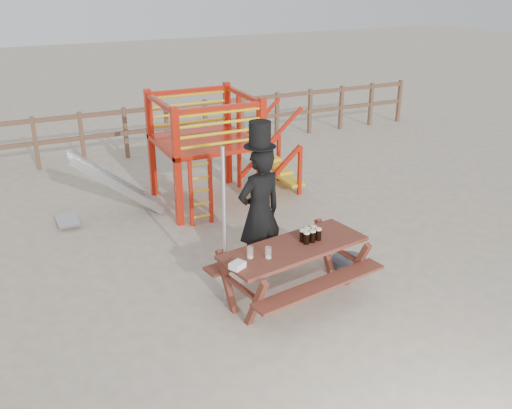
{
  "coord_description": "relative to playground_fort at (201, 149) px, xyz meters",
  "views": [
    {
      "loc": [
        -3.34,
        -6.02,
        4.19
      ],
      "look_at": [
        -0.08,
        0.8,
        1.04
      ],
      "focal_mm": 40.0,
      "sensor_mm": 36.0,
      "label": 1
    }
  ],
  "objects": [
    {
      "name": "ground",
      "position": [
        -0.12,
        -3.58,
        -1.07
      ],
      "size": [
        60.0,
        60.0,
        0.0
      ],
      "primitive_type": "plane",
      "color": "#C0AE95",
      "rests_on": "ground"
    },
    {
      "name": "back_fence",
      "position": [
        -0.12,
        3.42,
        -0.34
      ],
      "size": [
        15.09,
        0.09,
        1.2
      ],
      "color": "brown",
      "rests_on": "ground"
    },
    {
      "name": "playground_fort",
      "position": [
        0.0,
        0.0,
        0.0
      ],
      "size": [
        4.71,
        1.84,
        2.1
      ],
      "color": "#B91E0C",
      "rests_on": "ground"
    },
    {
      "name": "picnic_table",
      "position": [
        -0.1,
        -3.74,
        -0.58
      ],
      "size": [
        2.23,
        1.72,
        0.78
      ],
      "rotation": [
        0.0,
        0.0,
        0.17
      ],
      "color": "brown",
      "rests_on": "ground"
    },
    {
      "name": "man_with_hat",
      "position": [
        -0.23,
        -2.96,
        -0.04
      ],
      "size": [
        0.78,
        0.59,
        2.3
      ],
      "rotation": [
        0.0,
        0.0,
        3.32
      ],
      "color": "black",
      "rests_on": "ground"
    },
    {
      "name": "metal_pole",
      "position": [
        -0.97,
        -3.45,
        0.02
      ],
      "size": [
        0.05,
        0.05,
        2.18
      ],
      "primitive_type": "cylinder",
      "color": "#B2B2B7",
      "rests_on": "ground"
    },
    {
      "name": "parasol_base",
      "position": [
        1.09,
        -3.33,
        -1.01
      ],
      "size": [
        0.53,
        0.53,
        0.22
      ],
      "color": "#3A3A3F",
      "rests_on": "ground"
    },
    {
      "name": "paper_bag",
      "position": [
        -1.02,
        -3.96,
        -0.25
      ],
      "size": [
        0.22,
        0.2,
        0.08
      ],
      "primitive_type": "cube",
      "rotation": [
        0.0,
        0.0,
        0.45
      ],
      "color": "white",
      "rests_on": "picnic_table"
    },
    {
      "name": "stout_pints",
      "position": [
        0.17,
        -3.69,
        -0.2
      ],
      "size": [
        0.3,
        0.21,
        0.17
      ],
      "color": "black",
      "rests_on": "picnic_table"
    },
    {
      "name": "empty_glasses",
      "position": [
        -0.66,
        -3.83,
        -0.22
      ],
      "size": [
        0.29,
        0.19,
        0.15
      ],
      "color": "silver",
      "rests_on": "picnic_table"
    }
  ]
}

